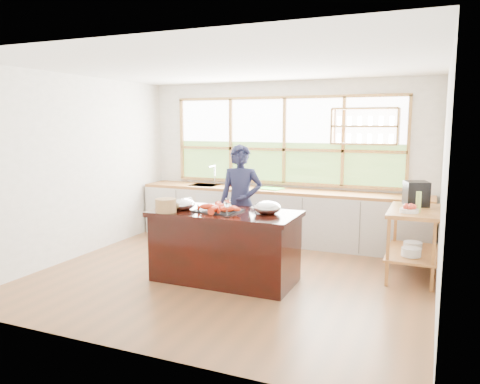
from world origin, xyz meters
The scene contains 18 objects.
ground_plane centered at (0.00, 0.00, 0.00)m, with size 5.00×5.00×0.00m, color brown.
room_shell centered at (0.02, 0.51, 1.75)m, with size 5.02×4.52×2.71m.
back_counter centered at (-0.02, 1.94, 0.45)m, with size 4.90×0.63×0.90m.
right_shelf_unit centered at (2.19, 0.89, 0.60)m, with size 0.62×1.10×0.90m.
island centered at (0.00, -0.20, 0.45)m, with size 1.85×0.90×0.90m.
cook centered at (-0.15, 0.68, 0.85)m, with size 0.62×0.41×1.70m, color #171A35.
potted_plant centered at (-0.92, 2.00, 1.05)m, with size 0.15×0.10×0.29m, color slate.
cutting_board centered at (-0.14, 1.94, 0.91)m, with size 0.40×0.30×0.01m, color #48D23D.
espresso_machine centered at (2.19, 1.18, 1.07)m, with size 0.29×0.31×0.33m, color black.
wine_bottle centered at (2.24, 0.70, 1.03)m, with size 0.07×0.07×0.26m, color #98B750.
fruit_bowl centered at (2.14, 0.63, 0.95)m, with size 0.23×0.23×0.11m.
slate_board centered at (-0.08, -0.23, 0.91)m, with size 0.55×0.40×0.02m, color black.
lobster_pile centered at (-0.05, -0.26, 0.96)m, with size 0.52×0.48×0.08m.
mixing_bowl_left centered at (-0.56, -0.28, 0.97)m, with size 0.32×0.32×0.15m, color #B8BCC0.
mixing_bowl_right centered at (0.53, -0.11, 0.97)m, with size 0.34×0.34×0.16m, color #B8BCC0.
wine_glass centered at (0.18, -0.51, 1.06)m, with size 0.08×0.08×0.22m.
wicker_basket centered at (-0.66, -0.52, 0.98)m, with size 0.26×0.26×0.17m, color #9F7247.
parchment_roll centered at (-0.74, 0.08, 0.94)m, with size 0.08×0.08×0.30m, color white.
Camera 1 is at (2.44, -5.44, 2.01)m, focal length 35.00 mm.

